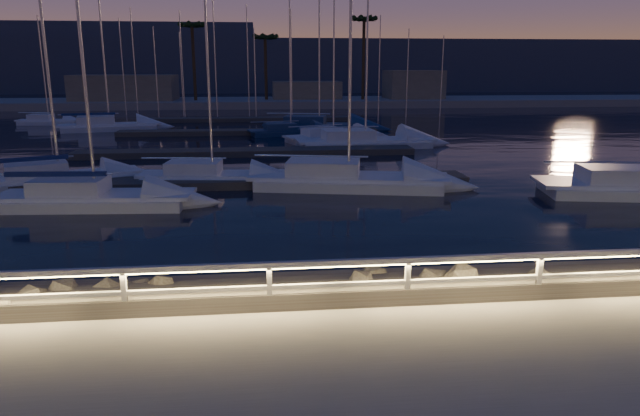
# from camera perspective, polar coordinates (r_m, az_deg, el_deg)

# --- Properties ---
(ground) EXTENTS (400.00, 400.00, 0.00)m
(ground) POSITION_cam_1_polar(r_m,az_deg,el_deg) (12.49, -9.68, -10.13)
(ground) COLOR #9D968D
(ground) RESTS_ON ground
(harbor_water) EXTENTS (400.00, 440.00, 0.60)m
(harbor_water) POSITION_cam_1_polar(r_m,az_deg,el_deg) (43.04, -7.20, 5.82)
(harbor_water) COLOR black
(harbor_water) RESTS_ON ground
(guard_rail) EXTENTS (44.11, 0.12, 1.06)m
(guard_rail) POSITION_cam_1_polar(r_m,az_deg,el_deg) (12.21, -10.15, -6.81)
(guard_rail) COLOR silver
(guard_rail) RESTS_ON ground
(riprap) EXTENTS (31.98, 3.31, 1.50)m
(riprap) POSITION_cam_1_polar(r_m,az_deg,el_deg) (13.75, -8.71, -8.58)
(riprap) COLOR #656057
(riprap) RESTS_ON ground
(floating_docks) EXTENTS (22.00, 36.00, 0.40)m
(floating_docks) POSITION_cam_1_polar(r_m,az_deg,el_deg) (44.24, -7.19, 6.77)
(floating_docks) COLOR #5C534C
(floating_docks) RESTS_ON ground
(far_shore) EXTENTS (160.00, 14.00, 5.20)m
(far_shore) POSITION_cam_1_polar(r_m,az_deg,el_deg) (85.58, -6.83, 10.68)
(far_shore) COLOR #9D968D
(far_shore) RESTS_ON ground
(palm_left) EXTENTS (3.00, 3.00, 11.20)m
(palm_left) POSITION_cam_1_polar(r_m,az_deg,el_deg) (84.02, -12.68, 17.11)
(palm_left) COLOR #43341F
(palm_left) RESTS_ON ground
(palm_center) EXTENTS (3.00, 3.00, 9.70)m
(palm_center) POSITION_cam_1_polar(r_m,az_deg,el_deg) (84.48, -5.51, 16.44)
(palm_center) COLOR #43341F
(palm_center) RESTS_ON ground
(palm_right) EXTENTS (3.00, 3.00, 12.20)m
(palm_right) POSITION_cam_1_polar(r_m,az_deg,el_deg) (84.96, 4.43, 17.96)
(palm_right) COLOR #43341F
(palm_right) RESTS_ON ground
(distant_hills) EXTENTS (230.00, 37.50, 18.00)m
(distant_hills) POSITION_cam_1_polar(r_m,az_deg,el_deg) (146.89, -15.50, 13.36)
(distant_hills) COLOR #374056
(distant_hills) RESTS_ON ground
(sailboat_a) EXTENTS (7.65, 4.81, 12.76)m
(sailboat_a) POSITION_cam_1_polar(r_m,az_deg,el_deg) (30.37, -24.98, 2.79)
(sailboat_a) COLOR white
(sailboat_a) RESTS_ON ground
(sailboat_b) EXTENTS (8.07, 2.95, 13.48)m
(sailboat_b) POSITION_cam_1_polar(r_m,az_deg,el_deg) (25.34, -21.97, 1.07)
(sailboat_b) COLOR white
(sailboat_b) RESTS_ON ground
(sailboat_c) EXTENTS (9.75, 4.62, 15.96)m
(sailboat_c) POSITION_cam_1_polar(r_m,az_deg,el_deg) (27.28, 2.34, 3.00)
(sailboat_c) COLOR white
(sailboat_c) RESTS_ON ground
(sailboat_f) EXTENTS (7.40, 3.01, 12.26)m
(sailboat_f) POSITION_cam_1_polar(r_m,az_deg,el_deg) (28.75, -11.06, 3.21)
(sailboat_f) COLOR white
(sailboat_f) RESTS_ON ground
(sailboat_g) EXTENTS (8.03, 4.66, 13.18)m
(sailboat_g) POSITION_cam_1_polar(r_m,az_deg,el_deg) (44.45, 1.10, 7.20)
(sailboat_g) COLOR white
(sailboat_g) RESTS_ON ground
(sailboat_h) EXTENTS (10.07, 3.70, 16.69)m
(sailboat_h) POSITION_cam_1_polar(r_m,az_deg,el_deg) (41.22, 4.18, 6.70)
(sailboat_h) COLOR white
(sailboat_h) RESTS_ON ground
(sailboat_i) EXTENTS (6.29, 2.44, 10.52)m
(sailboat_i) POSITION_cam_1_polar(r_m,az_deg,el_deg) (63.62, -25.61, 7.88)
(sailboat_i) COLOR white
(sailboat_i) RESTS_ON ground
(sailboat_j) EXTENTS (9.08, 4.44, 14.92)m
(sailboat_j) POSITION_cam_1_polar(r_m,az_deg,el_deg) (55.59, -20.54, 7.75)
(sailboat_j) COLOR white
(sailboat_j) RESTS_ON ground
(sailboat_k) EXTENTS (7.38, 3.52, 12.09)m
(sailboat_k) POSITION_cam_1_polar(r_m,az_deg,el_deg) (48.68, -3.16, 7.74)
(sailboat_k) COLOR navy
(sailboat_k) RESTS_ON ground
(sailboat_l) EXTENTS (10.38, 5.16, 16.92)m
(sailboat_l) POSITION_cam_1_polar(r_m,az_deg,el_deg) (52.31, -0.38, 8.28)
(sailboat_l) COLOR navy
(sailboat_l) RESTS_ON ground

